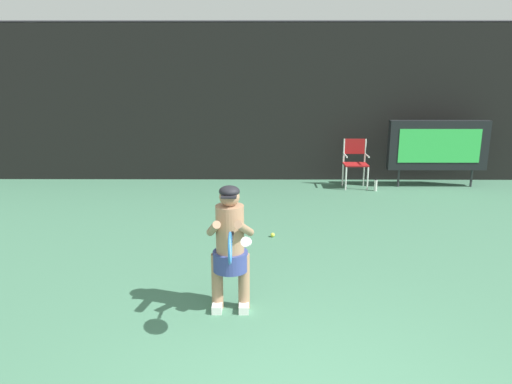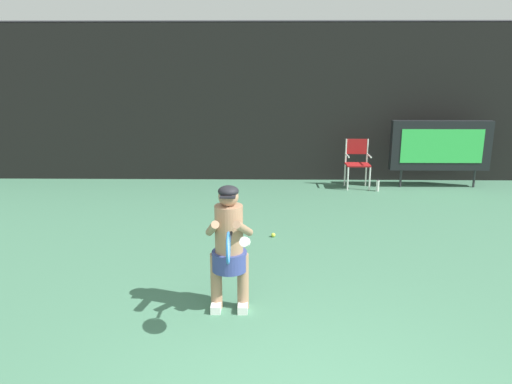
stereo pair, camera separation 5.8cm
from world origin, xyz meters
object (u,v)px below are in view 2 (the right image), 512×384
object	(u,v)px
scoreboard	(441,146)
umpire_chair	(357,160)
tennis_racket	(228,247)
tennis_ball_loose	(273,235)
tennis_player	(229,244)
water_bottle	(378,186)

from	to	relation	value
scoreboard	umpire_chair	distance (m)	1.87
umpire_chair	tennis_racket	bearing A→B (deg)	-110.89
scoreboard	tennis_racket	size ratio (longest dim) A/B	3.65
tennis_ball_loose	tennis_player	bearing A→B (deg)	-102.70
scoreboard	tennis_ball_loose	distance (m)	5.14
tennis_player	tennis_ball_loose	distance (m)	2.54
umpire_chair	tennis_player	size ratio (longest dim) A/B	0.75
scoreboard	tennis_ball_loose	xyz separation A→B (m)	(-3.77, -3.38, -0.91)
scoreboard	tennis_player	xyz separation A→B (m)	(-4.30, -5.75, -0.18)
water_bottle	tennis_racket	world-z (taller)	tennis_racket
water_bottle	tennis_ball_loose	world-z (taller)	water_bottle
scoreboard	tennis_racket	bearing A→B (deg)	-123.63
water_bottle	tennis_ball_loose	distance (m)	3.79
umpire_chair	water_bottle	bearing A→B (deg)	-40.09
tennis_ball_loose	scoreboard	bearing A→B (deg)	41.88
water_bottle	tennis_racket	size ratio (longest dim) A/B	0.44
water_bottle	tennis_player	bearing A→B (deg)	-118.20
tennis_player	tennis_ball_loose	size ratio (longest dim) A/B	21.05
tennis_racket	tennis_ball_loose	bearing A→B (deg)	96.39
tennis_player	tennis_racket	xyz separation A→B (m)	(0.04, -0.65, 0.22)
tennis_ball_loose	tennis_racket	bearing A→B (deg)	-99.26
umpire_chair	tennis_player	distance (m)	6.21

